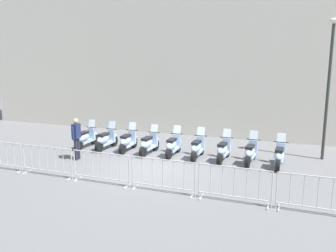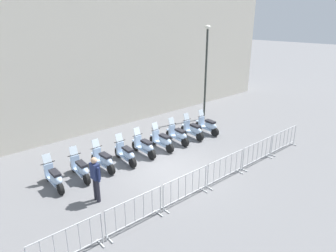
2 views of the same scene
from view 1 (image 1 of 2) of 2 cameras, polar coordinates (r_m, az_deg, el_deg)
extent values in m
plane|color=slate|center=(13.09, -1.89, -7.05)|extent=(120.00, 120.00, 0.00)
cube|color=beige|center=(19.39, 6.56, 15.45)|extent=(27.95, 7.66, 11.20)
cylinder|color=black|center=(17.07, -12.26, -2.20)|extent=(0.23, 0.50, 0.48)
cylinder|color=black|center=(16.09, -14.71, -3.11)|extent=(0.23, 0.50, 0.48)
cube|color=#A8C1E0|center=(16.57, -13.45, -2.51)|extent=(0.45, 0.91, 0.10)
ellipsoid|color=#A8C1E0|center=(16.29, -14.05, -1.89)|extent=(0.52, 0.90, 0.40)
cube|color=black|center=(16.27, -14.02, -1.11)|extent=(0.40, 0.64, 0.10)
cube|color=#A8C1E0|center=(16.86, -12.65, -1.30)|extent=(0.36, 0.21, 0.60)
cylinder|color=black|center=(16.79, -12.70, -0.20)|extent=(0.56, 0.15, 0.04)
cube|color=silver|center=(16.80, -12.63, 0.43)|extent=(0.34, 0.20, 0.35)
cube|color=#A8C1E0|center=(17.02, -12.29, -1.31)|extent=(0.26, 0.35, 0.06)
cylinder|color=black|center=(16.51, -9.03, -2.53)|extent=(0.25, 0.50, 0.48)
cylinder|color=black|center=(15.51, -11.46, -3.48)|extent=(0.25, 0.50, 0.48)
cube|color=#A8C1E0|center=(16.00, -10.21, -2.85)|extent=(0.47, 0.91, 0.10)
ellipsoid|color=#A8C1E0|center=(15.72, -10.80, -2.22)|extent=(0.54, 0.90, 0.40)
cube|color=black|center=(15.70, -10.76, -1.41)|extent=(0.41, 0.65, 0.10)
cube|color=#A8C1E0|center=(16.29, -9.41, -1.60)|extent=(0.36, 0.21, 0.60)
cylinder|color=black|center=(16.22, -9.44, -0.46)|extent=(0.55, 0.16, 0.04)
cube|color=silver|center=(16.23, -9.37, 0.19)|extent=(0.34, 0.21, 0.35)
cube|color=#A8C1E0|center=(16.45, -9.06, -1.61)|extent=(0.27, 0.36, 0.06)
cylinder|color=black|center=(16.09, -5.71, -2.80)|extent=(0.21, 0.50, 0.48)
cylinder|color=black|center=(15.00, -7.64, -3.85)|extent=(0.21, 0.50, 0.48)
cube|color=#A8C1E0|center=(15.53, -6.64, -3.16)|extent=(0.41, 0.90, 0.10)
ellipsoid|color=#A8C1E0|center=(15.23, -7.11, -2.52)|extent=(0.48, 0.88, 0.40)
cube|color=black|center=(15.21, -7.08, -1.69)|extent=(0.37, 0.64, 0.10)
cube|color=#A8C1E0|center=(15.86, -6.00, -1.86)|extent=(0.36, 0.19, 0.60)
cylinder|color=black|center=(15.79, -6.03, -0.69)|extent=(0.56, 0.12, 0.04)
cube|color=silver|center=(15.80, -5.97, -0.02)|extent=(0.34, 0.19, 0.35)
cube|color=#A8C1E0|center=(16.03, -5.73, -1.86)|extent=(0.25, 0.35, 0.06)
cylinder|color=black|center=(15.54, -2.07, -3.24)|extent=(0.25, 0.50, 0.48)
cylinder|color=black|center=(14.48, -4.22, -4.33)|extent=(0.25, 0.50, 0.48)
cube|color=#A8C1E0|center=(15.00, -3.11, -3.61)|extent=(0.48, 0.91, 0.10)
ellipsoid|color=#A8C1E0|center=(14.70, -3.61, -2.96)|extent=(0.55, 0.90, 0.40)
cube|color=black|center=(14.67, -3.57, -2.10)|extent=(0.42, 0.65, 0.10)
cube|color=#A8C1E0|center=(15.31, -2.39, -2.27)|extent=(0.36, 0.22, 0.60)
cylinder|color=black|center=(15.24, -2.39, -1.06)|extent=(0.55, 0.17, 0.04)
cube|color=silver|center=(15.25, -2.32, -0.36)|extent=(0.34, 0.21, 0.35)
cube|color=#A8C1E0|center=(15.48, -2.08, -2.27)|extent=(0.27, 0.36, 0.06)
cylinder|color=black|center=(15.26, 1.68, -3.50)|extent=(0.22, 0.50, 0.48)
cylinder|color=black|center=(14.13, 0.10, -4.67)|extent=(0.22, 0.50, 0.48)
cube|color=#A8C1E0|center=(14.69, 0.92, -3.91)|extent=(0.43, 0.90, 0.10)
ellipsoid|color=#A8C1E0|center=(14.37, 0.56, -3.26)|extent=(0.50, 0.89, 0.40)
cube|color=black|center=(14.35, 0.60, -2.37)|extent=(0.38, 0.64, 0.10)
cube|color=#A8C1E0|center=(15.02, 1.46, -2.52)|extent=(0.36, 0.20, 0.60)
cylinder|color=black|center=(14.95, 1.47, -1.29)|extent=(0.56, 0.13, 0.04)
cube|color=silver|center=(14.96, 1.53, -0.58)|extent=(0.34, 0.19, 0.35)
cube|color=#A8C1E0|center=(15.20, 1.68, -2.51)|extent=(0.25, 0.35, 0.06)
cylinder|color=black|center=(14.94, 5.62, -3.87)|extent=(0.22, 0.50, 0.48)
cylinder|color=black|center=(13.79, 4.30, -5.11)|extent=(0.22, 0.50, 0.48)
cube|color=#A8C1E0|center=(14.35, 4.99, -4.31)|extent=(0.43, 0.90, 0.10)
ellipsoid|color=#A8C1E0|center=(14.03, 4.70, -3.64)|extent=(0.51, 0.89, 0.40)
cube|color=black|center=(14.00, 4.75, -2.74)|extent=(0.38, 0.64, 0.10)
cube|color=#A8C1E0|center=(14.69, 5.45, -2.87)|extent=(0.36, 0.20, 0.60)
cylinder|color=black|center=(14.61, 5.48, -1.61)|extent=(0.56, 0.14, 0.04)
cube|color=silver|center=(14.62, 5.54, -0.89)|extent=(0.34, 0.20, 0.35)
cube|color=#A8C1E0|center=(14.87, 5.63, -2.86)|extent=(0.25, 0.35, 0.06)
cylinder|color=black|center=(14.74, 9.87, -4.18)|extent=(0.25, 0.50, 0.48)
cylinder|color=black|center=(13.58, 8.63, -5.45)|extent=(0.25, 0.50, 0.48)
cube|color=#A8C1E0|center=(14.15, 9.28, -4.64)|extent=(0.48, 0.91, 0.10)
ellipsoid|color=#A8C1E0|center=(13.82, 9.03, -3.97)|extent=(0.55, 0.90, 0.40)
cube|color=black|center=(13.80, 9.08, -3.05)|extent=(0.41, 0.65, 0.10)
cube|color=#A8C1E0|center=(14.49, 9.74, -3.18)|extent=(0.36, 0.22, 0.60)
cylinder|color=black|center=(14.41, 9.78, -1.90)|extent=(0.55, 0.17, 0.04)
cube|color=silver|center=(14.42, 9.85, -1.17)|extent=(0.34, 0.21, 0.35)
cube|color=#A8C1E0|center=(14.67, 9.90, -3.17)|extent=(0.27, 0.36, 0.06)
cylinder|color=black|center=(14.59, 14.11, -4.51)|extent=(0.25, 0.50, 0.48)
cylinder|color=black|center=(13.42, 13.16, -5.82)|extent=(0.25, 0.50, 0.48)
cube|color=#A8C1E0|center=(13.99, 13.66, -4.98)|extent=(0.49, 0.91, 0.10)
ellipsoid|color=#A8C1E0|center=(13.66, 13.49, -4.31)|extent=(0.56, 0.90, 0.40)
cube|color=black|center=(13.64, 13.55, -3.39)|extent=(0.42, 0.65, 0.10)
cube|color=#A8C1E0|center=(14.34, 14.03, -3.50)|extent=(0.36, 0.22, 0.60)
cylinder|color=black|center=(14.26, 14.09, -2.21)|extent=(0.55, 0.17, 0.04)
cube|color=silver|center=(14.27, 14.16, -1.47)|extent=(0.34, 0.21, 0.35)
cube|color=#A8C1E0|center=(14.52, 14.15, -3.48)|extent=(0.27, 0.36, 0.06)
cylinder|color=black|center=(14.45, 18.29, -4.89)|extent=(0.24, 0.50, 0.48)
cylinder|color=black|center=(13.26, 17.87, -6.27)|extent=(0.24, 0.50, 0.48)
cube|color=#A8C1E0|center=(13.84, 18.10, -5.39)|extent=(0.46, 0.91, 0.10)
ellipsoid|color=#A8C1E0|center=(13.51, 18.06, -4.73)|extent=(0.53, 0.90, 0.40)
cube|color=black|center=(13.48, 18.13, -3.79)|extent=(0.40, 0.65, 0.10)
cube|color=#A8C1E0|center=(14.19, 18.30, -3.88)|extent=(0.36, 0.21, 0.60)
cylinder|color=black|center=(14.11, 18.38, -2.58)|extent=(0.55, 0.16, 0.04)
cube|color=silver|center=(14.12, 18.44, -1.83)|extent=(0.34, 0.21, 0.35)
cube|color=#A8C1E0|center=(14.38, 18.35, -3.85)|extent=(0.26, 0.36, 0.06)
cube|color=#B2B5B7|center=(13.81, -23.41, -6.92)|extent=(0.12, 0.44, 0.04)
cylinder|color=#B2B5B7|center=(13.62, -23.31, -4.94)|extent=(0.04, 0.04, 1.05)
cylinder|color=#B2B5B7|center=(14.43, -26.21, -5.74)|extent=(2.05, 0.43, 0.04)
cylinder|color=#B2B5B7|center=(14.08, -25.38, -4.23)|extent=(0.02, 0.02, 0.87)
cylinder|color=#B2B5B7|center=(13.83, -24.38, -4.40)|extent=(0.02, 0.02, 0.87)
cube|color=#B2B5B7|center=(13.62, -22.53, -7.10)|extent=(0.12, 0.44, 0.04)
cube|color=#B2B5B7|center=(12.42, -16.00, -8.38)|extent=(0.12, 0.44, 0.04)
cylinder|color=#B2B5B7|center=(13.53, -22.95, -5.01)|extent=(0.04, 0.04, 1.05)
cylinder|color=#B2B5B7|center=(12.22, -15.80, -6.20)|extent=(0.04, 0.04, 1.05)
cylinder|color=#B2B5B7|center=(12.72, -19.71, -3.31)|extent=(2.05, 0.43, 0.04)
cylinder|color=#B2B5B7|center=(12.95, -19.46, -7.05)|extent=(2.05, 0.43, 0.04)
cylinder|color=#B2B5B7|center=(13.28, -21.88, -4.82)|extent=(0.02, 0.02, 0.87)
cylinder|color=#B2B5B7|center=(13.05, -20.76, -5.01)|extent=(0.02, 0.02, 0.87)
cylinder|color=#B2B5B7|center=(12.83, -19.59, -5.20)|extent=(0.02, 0.02, 0.87)
cylinder|color=#B2B5B7|center=(12.61, -18.38, -5.39)|extent=(0.02, 0.02, 0.87)
cylinder|color=#B2B5B7|center=(12.40, -17.12, -5.59)|extent=(0.02, 0.02, 0.87)
cube|color=#B2B5B7|center=(12.26, -14.91, -8.58)|extent=(0.12, 0.44, 0.04)
cube|color=#B2B5B7|center=(11.30, -6.85, -9.98)|extent=(0.12, 0.44, 0.04)
cylinder|color=#B2B5B7|center=(12.15, -15.35, -6.28)|extent=(0.04, 0.04, 1.05)
cylinder|color=#B2B5B7|center=(11.09, -6.53, -7.60)|extent=(0.04, 0.04, 1.05)
cylinder|color=#B2B5B7|center=(11.44, -11.24, -4.42)|extent=(2.05, 0.43, 0.04)
cylinder|color=#B2B5B7|center=(11.70, -11.08, -8.54)|extent=(2.05, 0.43, 0.04)
cylinder|color=#B2B5B7|center=(11.93, -14.01, -6.08)|extent=(0.02, 0.02, 0.87)
cylinder|color=#B2B5B7|center=(11.74, -12.61, -6.29)|extent=(0.02, 0.02, 0.87)
cylinder|color=#B2B5B7|center=(11.56, -11.16, -6.50)|extent=(0.02, 0.02, 0.87)
cylinder|color=#B2B5B7|center=(11.39, -9.67, -6.72)|extent=(0.02, 0.02, 0.87)
cylinder|color=#B2B5B7|center=(11.22, -8.12, -6.94)|extent=(0.02, 0.02, 0.87)
cube|color=#B2B5B7|center=(11.18, -5.53, -10.19)|extent=(0.12, 0.44, 0.04)
cube|color=#B2B5B7|center=(10.52, 4.07, -11.54)|extent=(0.12, 0.44, 0.04)
cylinder|color=#B2B5B7|center=(11.04, -5.97, -7.68)|extent=(0.04, 0.04, 1.05)
cylinder|color=#B2B5B7|center=(10.32, 4.56, -9.01)|extent=(0.04, 0.04, 1.05)
cylinder|color=#B2B5B7|center=(10.47, -0.90, -5.64)|extent=(2.05, 0.43, 0.04)
cylinder|color=#B2B5B7|center=(10.75, -0.89, -10.09)|extent=(2.05, 0.43, 0.04)
cylinder|color=#B2B5B7|center=(10.87, -4.33, -7.46)|extent=(0.02, 0.02, 0.87)
cylinder|color=#B2B5B7|center=(10.73, -2.63, -7.68)|extent=(0.02, 0.02, 0.87)
cylinder|color=#B2B5B7|center=(10.60, -0.89, -7.90)|extent=(0.02, 0.02, 0.87)
cylinder|color=#B2B5B7|center=(10.49, 0.89, -8.11)|extent=(0.02, 0.02, 0.87)
cylinder|color=#B2B5B7|center=(10.38, 2.71, -8.33)|extent=(0.02, 0.02, 0.87)
cube|color=#B2B5B7|center=(10.45, 5.61, -11.73)|extent=(0.12, 0.44, 0.04)
cube|color=#B2B5B7|center=(10.17, 16.35, -12.80)|extent=(0.12, 0.44, 0.04)
cylinder|color=#B2B5B7|center=(10.29, 5.21, -9.08)|extent=(0.04, 0.04, 1.05)
cylinder|color=#B2B5B7|center=(9.98, 16.99, -10.17)|extent=(0.04, 0.04, 1.05)
cylinder|color=#B2B5B7|center=(9.91, 11.11, -6.82)|extent=(2.05, 0.43, 0.04)
cylinder|color=#B2B5B7|center=(10.20, 10.93, -11.48)|extent=(2.05, 0.43, 0.04)
cylinder|color=#B2B5B7|center=(10.17, 7.12, -8.81)|extent=(0.02, 0.02, 0.87)
cylinder|color=#B2B5B7|center=(10.11, 9.06, -9.00)|extent=(0.02, 0.02, 0.87)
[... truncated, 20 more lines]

